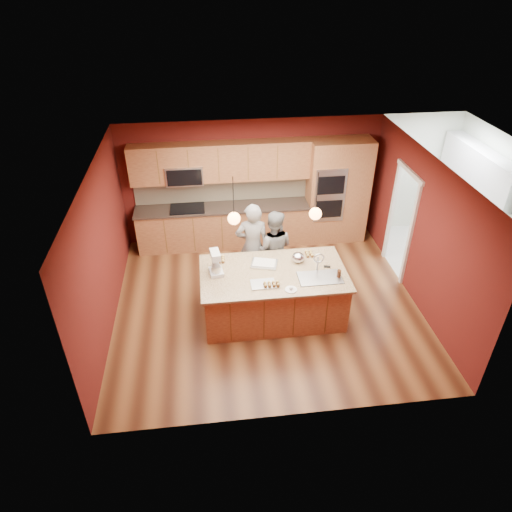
{
  "coord_description": "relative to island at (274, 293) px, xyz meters",
  "views": [
    {
      "loc": [
        -1.0,
        -6.56,
        5.4
      ],
      "look_at": [
        -0.21,
        -0.1,
        1.13
      ],
      "focal_mm": 32.0,
      "sensor_mm": 36.0,
      "label": 1
    }
  ],
  "objects": [
    {
      "name": "mixing_bowl",
      "position": [
        0.46,
        0.27,
        0.54
      ],
      "size": [
        0.22,
        0.22,
        0.19
      ],
      "primitive_type": "ellipsoid",
      "color": "silver",
      "rests_on": "island"
    },
    {
      "name": "pendant_right",
      "position": [
        0.63,
        0.0,
        1.54
      ],
      "size": [
        0.2,
        0.2,
        0.8
      ],
      "color": "black",
      "rests_on": "ceiling"
    },
    {
      "name": "laundry_room",
      "position": [
        4.27,
        1.52,
        1.48
      ],
      "size": [
        2.6,
        2.7,
        2.7
      ],
      "color": "beige",
      "rests_on": "ground"
    },
    {
      "name": "sheet_cake",
      "position": [
        -0.14,
        0.26,
        0.47
      ],
      "size": [
        0.52,
        0.44,
        0.05
      ],
      "rotation": [
        0.0,
        0.0,
        -0.28
      ],
      "color": "silver",
      "rests_on": "island"
    },
    {
      "name": "oven_column",
      "position": [
        1.77,
        2.51,
        0.68
      ],
      "size": [
        1.3,
        0.62,
        2.3
      ],
      "color": "brown",
      "rests_on": "floor"
    },
    {
      "name": "ceiling",
      "position": [
        -0.08,
        0.32,
        2.23
      ],
      "size": [
        5.5,
        5.5,
        0.0
      ],
      "primitive_type": "plane",
      "rotation": [
        3.14,
        0.0,
        0.0
      ],
      "color": "silver",
      "rests_on": "ground"
    },
    {
      "name": "wall_left",
      "position": [
        -2.83,
        0.32,
        0.88
      ],
      "size": [
        0.0,
        5.0,
        5.0
      ],
      "primitive_type": "plane",
      "rotation": [
        1.57,
        0.0,
        1.57
      ],
      "color": "#541512",
      "rests_on": "ground"
    },
    {
      "name": "dryer",
      "position": [
        4.15,
        1.87,
        0.01
      ],
      "size": [
        0.64,
        0.66,
        0.96
      ],
      "primitive_type": "cube",
      "rotation": [
        0.0,
        0.0,
        0.07
      ],
      "color": "silver",
      "rests_on": "floor"
    },
    {
      "name": "pendant_left",
      "position": [
        -0.66,
        0.0,
        1.54
      ],
      "size": [
        0.2,
        0.2,
        0.8
      ],
      "color": "black",
      "rests_on": "ceiling"
    },
    {
      "name": "washer",
      "position": [
        4.14,
        1.16,
        0.06
      ],
      "size": [
        0.84,
        0.85,
        1.06
      ],
      "primitive_type": "cube",
      "rotation": [
        0.0,
        0.0,
        0.33
      ],
      "color": "silver",
      "rests_on": "floor"
    },
    {
      "name": "wall_front",
      "position": [
        -0.08,
        -2.18,
        0.88
      ],
      "size": [
        5.5,
        0.0,
        5.5
      ],
      "primitive_type": "plane",
      "rotation": [
        -1.57,
        0.0,
        0.0
      ],
      "color": "#541512",
      "rests_on": "ground"
    },
    {
      "name": "plate",
      "position": [
        0.19,
        -0.51,
        0.46
      ],
      "size": [
        0.2,
        0.2,
        0.01
      ],
      "primitive_type": "cylinder",
      "color": "white",
      "rests_on": "island"
    },
    {
      "name": "cupcakes_rack",
      "position": [
        -0.11,
        -0.38,
        0.5
      ],
      "size": [
        0.28,
        0.14,
        0.06
      ],
      "primitive_type": null,
      "color": "tan",
      "rests_on": "island"
    },
    {
      "name": "island",
      "position": [
        0.0,
        0.0,
        0.0
      ],
      "size": [
        2.49,
        1.39,
        1.3
      ],
      "color": "brown",
      "rests_on": "floor"
    },
    {
      "name": "doorway_trim",
      "position": [
        2.65,
        1.12,
        0.58
      ],
      "size": [
        0.08,
        1.11,
        2.2
      ],
      "primitive_type": null,
      "color": "silver",
      "rests_on": "wall_right"
    },
    {
      "name": "tumbler",
      "position": [
        1.04,
        -0.26,
        0.52
      ],
      "size": [
        0.07,
        0.07,
        0.14
      ],
      "primitive_type": "cylinder",
      "color": "#381D0F",
      "rests_on": "island"
    },
    {
      "name": "cupcakes_right",
      "position": [
        0.7,
        0.46,
        0.48
      ],
      "size": [
        0.14,
        0.21,
        0.06
      ],
      "primitive_type": null,
      "color": "tan",
      "rests_on": "island"
    },
    {
      "name": "stand_mixer",
      "position": [
        -0.99,
        0.1,
        0.63
      ],
      "size": [
        0.26,
        0.33,
        0.42
      ],
      "rotation": [
        0.0,
        0.0,
        0.14
      ],
      "color": "silver",
      "rests_on": "island"
    },
    {
      "name": "person_right",
      "position": [
        0.13,
        0.95,
        0.32
      ],
      "size": [
        0.88,
        0.76,
        1.57
      ],
      "primitive_type": "imported",
      "rotation": [
        0.0,
        0.0,
        2.9
      ],
      "color": "slate",
      "rests_on": "floor"
    },
    {
      "name": "wall_right",
      "position": [
        2.67,
        0.32,
        0.88
      ],
      "size": [
        0.0,
        5.0,
        5.0
      ],
      "primitive_type": "plane",
      "rotation": [
        1.57,
        0.0,
        -1.57
      ],
      "color": "#541512",
      "rests_on": "ground"
    },
    {
      "name": "cabinet_run",
      "position": [
        -0.76,
        2.57,
        0.52
      ],
      "size": [
        3.74,
        0.64,
        2.3
      ],
      "color": "brown",
      "rests_on": "floor"
    },
    {
      "name": "cooling_rack",
      "position": [
        -0.24,
        -0.32,
        0.46
      ],
      "size": [
        0.4,
        0.29,
        0.02
      ],
      "primitive_type": "cube",
      "rotation": [
        0.0,
        0.0,
        0.02
      ],
      "color": "#B4B7BB",
      "rests_on": "island"
    },
    {
      "name": "wall_back",
      "position": [
        -0.08,
        2.82,
        0.88
      ],
      "size": [
        5.5,
        0.0,
        5.5
      ],
      "primitive_type": "plane",
      "rotation": [
        1.57,
        0.0,
        0.0
      ],
      "color": "#541512",
      "rests_on": "ground"
    },
    {
      "name": "floor",
      "position": [
        -0.08,
        0.32,
        -0.47
      ],
      "size": [
        5.5,
        5.5,
        0.0
      ],
      "primitive_type": "plane",
      "color": "#452313",
      "rests_on": "ground"
    },
    {
      "name": "cupcakes_left",
      "position": [
        -0.89,
        0.48,
        0.48
      ],
      "size": [
        0.15,
        0.22,
        0.07
      ],
      "primitive_type": null,
      "color": "tan",
      "rests_on": "island"
    },
    {
      "name": "person_left",
      "position": [
        -0.27,
        0.95,
        0.41
      ],
      "size": [
        0.67,
        0.46,
        1.75
      ],
      "primitive_type": "imported",
      "rotation": [
        0.0,
        0.0,
        3.07
      ],
      "color": "black",
      "rests_on": "floor"
    },
    {
      "name": "phone",
      "position": [
        0.93,
        0.05,
        0.45
      ],
      "size": [
        0.13,
        0.09,
        0.01
      ],
      "primitive_type": "cube",
      "rotation": [
        0.0,
        0.0,
        -0.27
      ],
      "color": "black",
      "rests_on": "island"
    }
  ]
}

